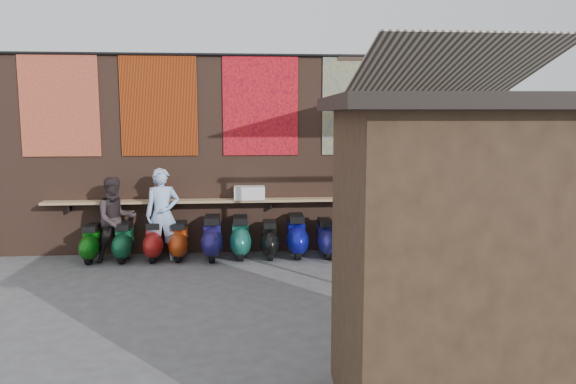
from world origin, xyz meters
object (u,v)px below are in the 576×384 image
object	(u,v)px
scooter_stool_3	(179,241)
diner_right	(116,219)
scooter_stool_1	(124,242)
shopper_tan	(393,230)
diner_left	(163,214)
shopper_grey	(473,234)
shelf_box	(249,193)
scooter_stool_9	(350,238)
scooter_stool_8	(326,238)
market_stall	(490,270)
scooter_stool_4	(212,238)
scooter_stool_0	(92,243)
scooter_stool_2	(154,241)
scooter_stool_5	(241,237)
shopper_navy	(524,241)
scooter_stool_6	(270,240)
scooter_stool_7	(296,236)

from	to	relation	value
scooter_stool_3	diner_right	world-z (taller)	diner_right
scooter_stool_1	shopper_tan	world-z (taller)	shopper_tan
diner_left	shopper_grey	distance (m)	5.72
scooter_stool_1	diner_right	size ratio (longest dim) A/B	0.47
shelf_box	scooter_stool_9	distance (m)	2.21
scooter_stool_8	shopper_tan	distance (m)	1.69
scooter_stool_9	market_stall	bearing A→B (deg)	-89.37
scooter_stool_4	scooter_stool_0	bearing A→B (deg)	179.64
scooter_stool_2	scooter_stool_5	world-z (taller)	scooter_stool_5
scooter_stool_3	shopper_navy	bearing A→B (deg)	-23.37
scooter_stool_6	shopper_grey	xyz separation A→B (m)	(3.11, -2.42, 0.58)
scooter_stool_5	scooter_stool_7	world-z (taller)	scooter_stool_7
scooter_stool_5	scooter_stool_8	bearing A→B (deg)	-1.73
scooter_stool_0	diner_left	world-z (taller)	diner_left
scooter_stool_3	shelf_box	bearing A→B (deg)	11.78
scooter_stool_1	shelf_box	bearing A→B (deg)	6.91
scooter_stool_3	scooter_stool_9	xyz separation A→B (m)	(3.38, -0.01, 0.00)
scooter_stool_5	shopper_navy	xyz separation A→B (m)	(4.51, -2.50, 0.41)
scooter_stool_1	scooter_stool_4	size ratio (longest dim) A/B	0.87
scooter_stool_5	shopper_tan	bearing A→B (deg)	-26.15
scooter_stool_0	market_stall	size ratio (longest dim) A/B	0.26
scooter_stool_3	market_stall	xyz separation A→B (m)	(3.45, -6.12, 1.07)
scooter_stool_6	market_stall	size ratio (longest dim) A/B	0.26
scooter_stool_4	scooter_stool_5	xyz separation A→B (m)	(0.55, 0.07, -0.01)
shelf_box	scooter_stool_3	size ratio (longest dim) A/B	0.80
scooter_stool_1	shopper_tan	xyz separation A→B (m)	(4.96, -1.29, 0.42)
scooter_stool_3	scooter_stool_6	size ratio (longest dim) A/B	1.01
scooter_stool_8	scooter_stool_9	size ratio (longest dim) A/B	1.02
scooter_stool_2	shopper_navy	size ratio (longest dim) A/B	0.48
shopper_grey	scooter_stool_8	bearing A→B (deg)	-13.08
shopper_grey	market_stall	bearing A→B (deg)	106.09
scooter_stool_5	scooter_stool_9	world-z (taller)	scooter_stool_5
diner_left	shopper_tan	distance (m)	4.40
shelf_box	scooter_stool_5	distance (m)	0.91
scooter_stool_0	shopper_tan	distance (m)	5.73
scooter_stool_3	scooter_stool_4	xyz separation A→B (m)	(0.64, -0.04, 0.06)
scooter_stool_2	market_stall	world-z (taller)	market_stall
scooter_stool_2	scooter_stool_8	bearing A→B (deg)	-0.31
scooter_stool_9	shopper_tan	distance (m)	1.45
scooter_stool_5	scooter_stool_8	size ratio (longest dim) A/B	1.10
shopper_tan	diner_right	bearing A→B (deg)	125.81
shelf_box	scooter_stool_8	distance (m)	1.77
scooter_stool_5	scooter_stool_6	bearing A→B (deg)	-4.91
shopper_navy	shelf_box	bearing A→B (deg)	-60.87
diner_right	scooter_stool_9	bearing A→B (deg)	-29.37
scooter_stool_0	diner_left	distance (m)	1.47
scooter_stool_4	scooter_stool_8	world-z (taller)	scooter_stool_4
scooter_stool_7	scooter_stool_8	bearing A→B (deg)	-3.29
shelf_box	scooter_stool_4	distance (m)	1.16
scooter_stool_1	shopper_navy	distance (m)	7.21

